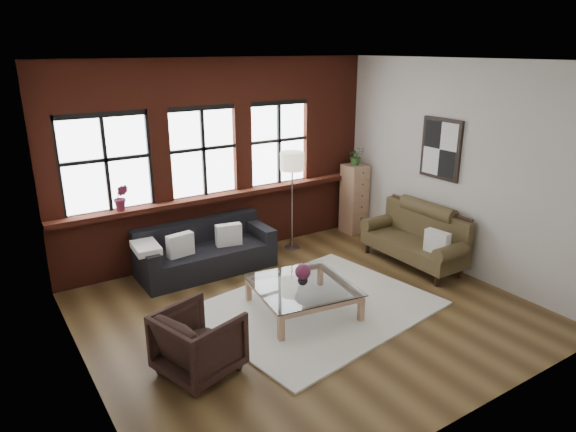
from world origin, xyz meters
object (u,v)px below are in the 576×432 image
vintage_settee (413,237)px  drawer_chest (354,199)px  armchair (199,342)px  floor_lamp (292,197)px  dark_sofa (206,249)px  coffee_table (303,298)px  vase (303,280)px

vintage_settee → drawer_chest: size_ratio=1.37×
armchair → floor_lamp: 3.75m
dark_sofa → vintage_settee: 3.28m
coffee_table → vase: size_ratio=8.81×
vase → drawer_chest: 3.29m
vintage_settee → vase: size_ratio=12.73×
coffee_table → drawer_chest: size_ratio=0.95×
floor_lamp → drawer_chest: bearing=3.2°
drawer_chest → floor_lamp: size_ratio=0.70×
armchair → vase: (1.67, 0.48, 0.11)m
vase → drawer_chest: size_ratio=0.11×
dark_sofa → vase: size_ratio=14.94×
vintage_settee → coffee_table: vintage_settee is taller
dark_sofa → armchair: bearing=-116.1°
dark_sofa → vase: (0.52, -1.89, 0.09)m
coffee_table → floor_lamp: (1.13, 1.96, 0.73)m
drawer_chest → vase: bearing=-141.6°
armchair → drawer_chest: (4.25, 2.51, 0.29)m
coffee_table → drawer_chest: (2.57, 2.04, 0.45)m
drawer_chest → armchair: bearing=-149.4°
armchair → floor_lamp: floor_lamp is taller
drawer_chest → floor_lamp: (-1.45, -0.08, 0.28)m
dark_sofa → armchair: size_ratio=2.64×
coffee_table → vintage_settee: bearing=7.6°
vintage_settee → floor_lamp: (-1.23, 1.64, 0.45)m
drawer_chest → floor_lamp: bearing=-176.8°
vase → floor_lamp: (1.13, 1.96, 0.46)m
dark_sofa → drawer_chest: (3.09, 0.15, 0.27)m
armchair → drawer_chest: size_ratio=0.61×
dark_sofa → coffee_table: bearing=-74.7°
dark_sofa → coffee_table: 1.97m
armchair → vase: bearing=-90.7°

